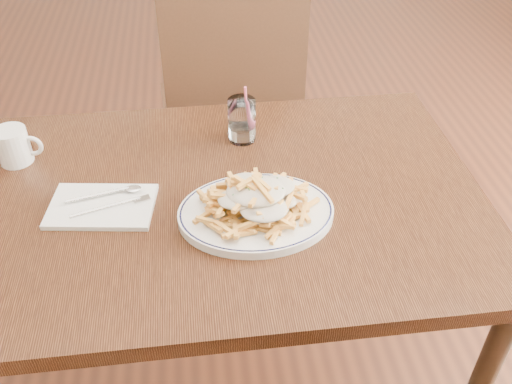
{
  "coord_description": "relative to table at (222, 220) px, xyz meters",
  "views": [
    {
      "loc": [
        -0.04,
        -1.01,
        1.57
      ],
      "look_at": [
        0.07,
        -0.09,
        0.82
      ],
      "focal_mm": 40.0,
      "sensor_mm": 36.0,
      "label": 1
    }
  ],
  "objects": [
    {
      "name": "loaded_fries",
      "position": [
        0.07,
        -0.09,
        0.14
      ],
      "size": [
        0.25,
        0.2,
        0.07
      ],
      "color": "gold",
      "rests_on": "fries_plate"
    },
    {
      "name": "napkin",
      "position": [
        -0.26,
        -0.02,
        0.08
      ],
      "size": [
        0.25,
        0.18,
        0.01
      ],
      "primitive_type": "cube",
      "rotation": [
        0.0,
        0.0,
        -0.14
      ],
      "color": "white",
      "rests_on": "table"
    },
    {
      "name": "cutlery",
      "position": [
        -0.26,
        -0.01,
        0.09
      ],
      "size": [
        0.2,
        0.12,
        0.01
      ],
      "color": "silver",
      "rests_on": "napkin"
    },
    {
      "name": "table",
      "position": [
        0.0,
        0.0,
        0.0
      ],
      "size": [
        1.2,
        0.8,
        0.75
      ],
      "color": "black",
      "rests_on": "ground"
    },
    {
      "name": "floor",
      "position": [
        0.0,
        0.0,
        -0.67
      ],
      "size": [
        7.0,
        7.0,
        0.0
      ],
      "primitive_type": "plane",
      "color": "black",
      "rests_on": "ground"
    },
    {
      "name": "chair_far",
      "position": [
        0.08,
        0.74,
        -0.11
      ],
      "size": [
        0.49,
        0.49,
        0.99
      ],
      "color": "black",
      "rests_on": "ground"
    },
    {
      "name": "fries_plate",
      "position": [
        0.07,
        -0.09,
        0.09
      ],
      "size": [
        0.38,
        0.34,
        0.02
      ],
      "color": "white",
      "rests_on": "table"
    },
    {
      "name": "coffee_mug",
      "position": [
        -0.48,
        0.19,
        0.12
      ],
      "size": [
        0.11,
        0.08,
        0.09
      ],
      "color": "white",
      "rests_on": "table"
    },
    {
      "name": "water_glass",
      "position": [
        0.07,
        0.22,
        0.13
      ],
      "size": [
        0.07,
        0.07,
        0.15
      ],
      "color": "white",
      "rests_on": "table"
    }
  ]
}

